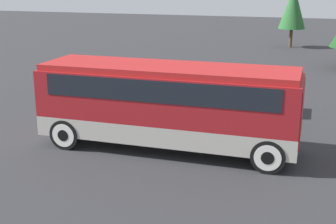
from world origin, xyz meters
TOP-DOWN VIEW (x-y plane):
  - ground_plane at (0.00, 0.00)m, footprint 120.00×120.00m
  - tour_bus at (0.10, 0.00)m, footprint 9.16×2.69m
  - parked_car_near at (1.66, 5.87)m, footprint 4.09×1.90m
  - parked_car_mid at (-4.71, 8.59)m, footprint 4.39×1.79m
  - tree_right at (2.68, 27.64)m, footprint 2.32×2.32m

SIDE VIEW (x-z plane):
  - ground_plane at x=0.00m, z-range 0.00..0.00m
  - parked_car_mid at x=-4.71m, z-range 0.01..1.37m
  - parked_car_near at x=1.66m, z-range -0.01..1.44m
  - tour_bus at x=0.10m, z-range 0.32..3.36m
  - tree_right at x=2.68m, z-range 0.80..6.14m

